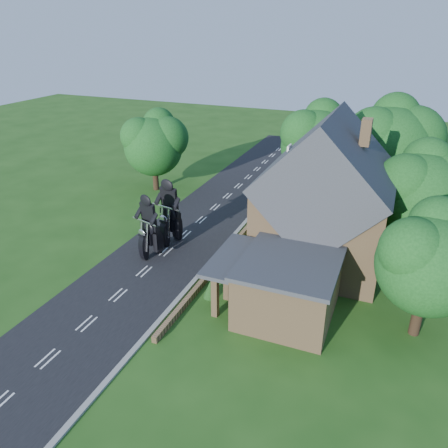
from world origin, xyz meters
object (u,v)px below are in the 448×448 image
at_px(garden_wall, 231,248).
at_px(motorcycle_follow, 171,234).
at_px(house, 324,203).
at_px(annex, 286,286).
at_px(motorcycle_lead, 151,247).

distance_m(garden_wall, motorcycle_follow, 4.65).
bearing_deg(motorcycle_follow, house, -160.16).
distance_m(garden_wall, annex, 8.19).
relative_size(garden_wall, motorcycle_follow, 13.36).
height_order(motorcycle_lead, motorcycle_follow, motorcycle_follow).
bearing_deg(motorcycle_follow, annex, 164.21).
bearing_deg(motorcycle_lead, house, -143.57).
bearing_deg(annex, garden_wall, 133.84).
bearing_deg(motorcycle_lead, motorcycle_follow, -81.61).
bearing_deg(garden_wall, house, 9.17).
bearing_deg(annex, motorcycle_lead, 165.00).
height_order(garden_wall, motorcycle_lead, motorcycle_lead).
height_order(annex, motorcycle_follow, annex).
distance_m(garden_wall, house, 7.52).
xyz_separation_m(house, motorcycle_follow, (-10.76, -1.64, -3.58)).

